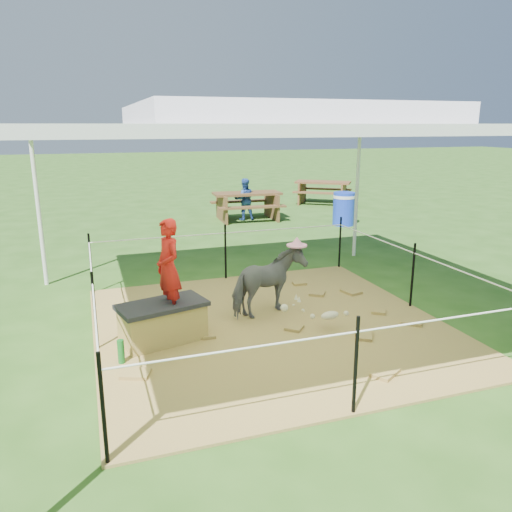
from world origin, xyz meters
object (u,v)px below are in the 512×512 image
object	(u,v)px
foal	(330,313)
picnic_table_near	(247,206)
woman	(168,260)
trash_barrel	(344,209)
green_bottle	(121,351)
straw_bale	(163,324)
picnic_table_far	(323,193)
distant_person	(244,199)
pony	(268,283)

from	to	relation	value
foal	picnic_table_near	distance (m)	8.14
woman	trash_barrel	bearing A→B (deg)	122.15
woman	foal	world-z (taller)	woman
green_bottle	foal	bearing A→B (deg)	1.93
straw_bale	foal	xyz separation A→B (m)	(2.14, -0.36, 0.00)
woman	picnic_table_near	xyz separation A→B (m)	(3.49, 7.65, -0.68)
foal	picnic_table_far	xyz separation A→B (m)	(4.86, 10.06, 0.13)
straw_bale	picnic_table_far	bearing A→B (deg)	54.16
straw_bale	woman	size ratio (longest dim) A/B	0.83
picnic_table_near	picnic_table_far	world-z (taller)	picnic_table_near
trash_barrel	picnic_table_near	xyz separation A→B (m)	(-2.25, 1.59, -0.05)
green_bottle	foal	xyz separation A→B (m)	(2.69, 0.09, 0.09)
woman	green_bottle	size ratio (longest dim) A/B	4.32
woman	green_bottle	xyz separation A→B (m)	(-0.65, -0.45, -0.91)
trash_barrel	picnic_table_far	xyz separation A→B (m)	(1.17, 3.64, -0.06)
woman	distant_person	bearing A→B (deg)	141.61
picnic_table_near	pony	bearing A→B (deg)	-102.37
straw_bale	picnic_table_near	bearing A→B (deg)	64.88
straw_bale	picnic_table_far	world-z (taller)	picnic_table_far
woman	distant_person	xyz separation A→B (m)	(3.41, 7.67, -0.48)
foal	picnic_table_far	size ratio (longest dim) A/B	0.44
green_bottle	picnic_table_near	world-z (taller)	picnic_table_near
picnic_table_far	picnic_table_near	bearing A→B (deg)	-114.23
pony	picnic_table_near	xyz separation A→B (m)	(2.02, 7.22, -0.11)
woman	picnic_table_near	world-z (taller)	woman
straw_bale	green_bottle	size ratio (longest dim) A/B	3.60
green_bottle	foal	size ratio (longest dim) A/B	0.34
distant_person	picnic_table_far	bearing A→B (deg)	-143.13
woman	picnic_table_near	bearing A→B (deg)	141.10
distant_person	picnic_table_near	bearing A→B (deg)	176.28
picnic_table_near	picnic_table_far	distance (m)	3.98
foal	distant_person	xyz separation A→B (m)	(1.37, 8.02, 0.34)
foal	picnic_table_far	distance (m)	11.17
trash_barrel	green_bottle	bearing A→B (deg)	-134.47
green_bottle	distant_person	distance (m)	9.08
green_bottle	trash_barrel	world-z (taller)	trash_barrel
straw_bale	distant_person	world-z (taller)	distant_person
trash_barrel	distant_person	xyz separation A→B (m)	(-2.33, 1.61, 0.15)
straw_bale	pony	distance (m)	1.64
woman	picnic_table_near	size ratio (longest dim) A/B	0.63
green_bottle	picnic_table_near	distance (m)	9.10
green_bottle	picnic_table_far	size ratio (longest dim) A/B	0.15
straw_bale	picnic_table_near	size ratio (longest dim) A/B	0.53
picnic_table_far	trash_barrel	bearing A→B (deg)	-72.93
green_bottle	picnic_table_far	world-z (taller)	picnic_table_far
woman	picnic_table_far	distance (m)	11.93
woman	distant_person	size ratio (longest dim) A/B	1.01
green_bottle	distant_person	xyz separation A→B (m)	(4.06, 8.12, 0.43)
trash_barrel	distant_person	size ratio (longest dim) A/B	0.75
straw_bale	distant_person	size ratio (longest dim) A/B	0.84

